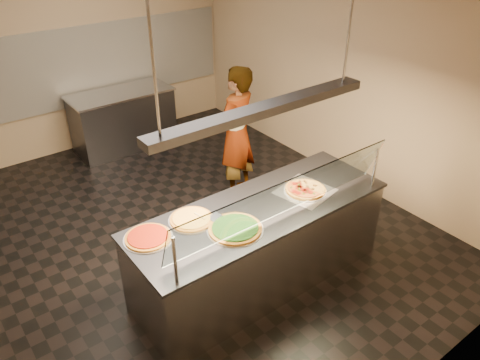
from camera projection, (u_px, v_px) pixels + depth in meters
ground at (187, 229)px, 5.80m from camera, size 5.00×6.00×0.02m
wall_back at (77, 53)px, 7.07m from camera, size 5.00×0.02×3.00m
wall_front at (423, 268)px, 2.97m from camera, size 5.00×0.02×3.00m
wall_right at (340, 72)px, 6.32m from camera, size 0.02×6.00×3.00m
tile_band at (80, 67)px, 7.16m from camera, size 4.90×0.02×1.20m
serving_counter at (260, 245)px, 4.79m from camera, size 2.69×0.94×0.93m
sneeze_guard at (286, 197)px, 4.16m from camera, size 2.45×0.18×0.54m
perforated_tray at (305, 191)px, 4.80m from camera, size 0.59×0.59×0.01m
half_pizza_pepperoni at (298, 191)px, 4.73m from camera, size 0.29×0.45×0.05m
half_pizza_sausage at (312, 186)px, 4.84m from camera, size 0.29×0.45×0.04m
pizza_spinach at (235, 228)px, 4.24m from camera, size 0.52×0.52×0.03m
pizza_cheese at (191, 219)px, 4.36m from camera, size 0.43×0.43×0.03m
pizza_tomato at (148, 237)px, 4.13m from camera, size 0.44×0.44×0.03m
pizza_spatula at (206, 216)px, 4.37m from camera, size 0.21×0.23×0.02m
prep_table at (123, 120)px, 7.50m from camera, size 1.58×0.74×0.93m
worker at (236, 134)px, 6.04m from camera, size 0.76×0.62×1.80m
heat_lamp_housing at (263, 110)px, 4.02m from camera, size 2.30×0.18×0.08m
lamp_rod_left at (154, 70)px, 3.23m from camera, size 0.02×0.02×1.01m
lamp_rod_right at (349, 28)px, 4.26m from camera, size 0.02×0.02×1.01m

